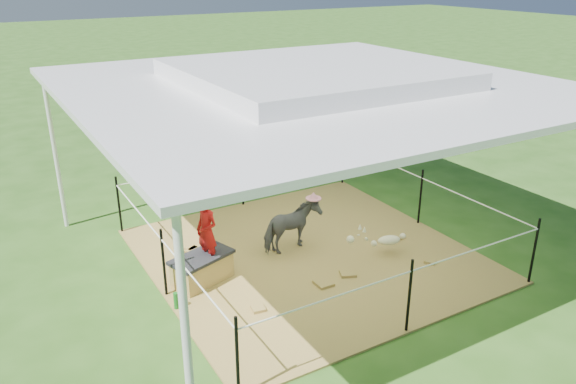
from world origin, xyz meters
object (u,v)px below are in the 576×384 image
straw_bale (202,270)px  green_bottle (176,301)px  woman (206,225)px  pony (292,227)px  foal (389,238)px  picnic_table_far (310,91)px  distant_person (232,106)px  picnic_table_near (187,106)px  trash_barrel (289,113)px

straw_bale → green_bottle: straw_bale is taller
straw_bale → woman: 0.68m
straw_bale → pony: bearing=6.9°
foal → picnic_table_far: bearing=81.3°
picnic_table_far → distant_person: size_ratio=1.65×
green_bottle → woman: bearing=34.7°
pony → picnic_table_far: bearing=-43.5°
woman → picnic_table_near: 9.11m
straw_bale → pony: pony is taller
foal → trash_barrel: bearing=88.5°
foal → picnic_table_far: size_ratio=0.48×
pony → foal: size_ratio=0.98×
straw_bale → distant_person: 8.27m
pony → foal: (1.21, -0.86, -0.13)m
foal → pony: bearing=161.5°
green_bottle → trash_barrel: 8.85m
straw_bale → foal: bearing=-13.6°
woman → picnic_table_near: (2.94, 8.61, -0.46)m
green_bottle → foal: foal is taller
foal → distant_person: bearing=99.1°
green_bottle → picnic_table_far: 11.95m
trash_barrel → picnic_table_near: size_ratio=0.45×
straw_bale → woman: size_ratio=0.83×
pony → foal: 1.49m
picnic_table_far → distant_person: 3.62m
green_bottle → picnic_table_near: 9.75m
foal → picnic_table_near: bearing=105.3°
distant_person → straw_bale: bearing=57.0°
trash_barrel → picnic_table_far: bearing=47.1°
trash_barrel → distant_person: 1.58m
trash_barrel → distant_person: bearing=142.3°
woman → trash_barrel: (5.01, 6.34, -0.43)m
picnic_table_far → picnic_table_near: bearing=-148.0°
green_bottle → distant_person: 8.93m
picnic_table_near → straw_bale: bearing=-114.0°
green_bottle → pony: (2.11, 0.64, 0.28)m
pony → woman: bearing=87.8°
woman → foal: size_ratio=1.04×
distant_person → picnic_table_far: bearing=-163.7°
foal → distant_person: size_ratio=0.79×
foal → trash_barrel: (2.34, 7.01, 0.17)m
picnic_table_near → picnic_table_far: (4.19, 0.01, -0.01)m
green_bottle → trash_barrel: size_ratio=0.25×
picnic_table_near → picnic_table_far: picnic_table_near is taller
woman → picnic_table_far: size_ratio=0.50×
woman → distant_person: (3.77, 7.30, -0.29)m
picnic_table_far → pony: bearing=-92.1°
straw_bale → trash_barrel: size_ratio=0.90×
trash_barrel → picnic_table_near: 3.07m
straw_bale → trash_barrel: bearing=51.1°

